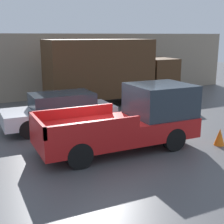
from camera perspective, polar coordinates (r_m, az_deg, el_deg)
The scene contains 6 objects.
ground_plane at distance 11.10m, azimuth -1.14°, elevation -6.52°, with size 60.00×60.00×0.00m, color #4C4C4F.
building_wall at distance 19.52m, azimuth -12.85°, elevation 8.00°, with size 28.00×0.15×3.96m.
pickup_truck at distance 10.87m, azimuth 3.60°, elevation -1.37°, with size 5.53×2.12×2.18m.
car at distance 13.29m, azimuth -9.46°, elevation 0.28°, with size 4.66×1.82×1.52m.
delivery_truck at distance 17.76m, azimuth -0.60°, elevation 7.71°, with size 7.69×2.47×3.65m.
traffic_cone at distance 11.90m, azimuth 19.08°, elevation -4.31°, with size 0.38×0.38×0.62m.
Camera 1 is at (-4.28, -9.48, 3.87)m, focal length 50.00 mm.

